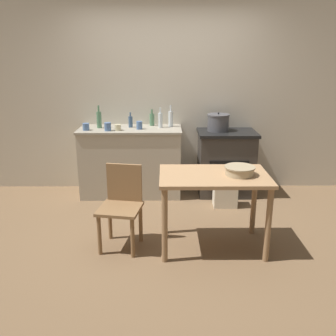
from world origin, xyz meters
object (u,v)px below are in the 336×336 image
flour_sack (225,193)px  bottle_far_left (152,119)px  mixing_bowl_large (240,170)px  work_table (214,186)px  cup_far_right (108,127)px  bottle_center_left (160,120)px  cup_right (86,127)px  chair (122,204)px  bottle_center (171,118)px  cup_mid_right (118,127)px  stove (226,163)px  bottle_mid_left (131,121)px  bottle_left (99,119)px  cup_center_right (139,125)px  stock_pot (218,122)px

flour_sack → bottle_far_left: 1.42m
mixing_bowl_large → bottle_far_left: (-0.89, 1.71, 0.19)m
work_table → cup_far_right: cup_far_right is taller
bottle_center_left → cup_right: 0.98m
work_table → bottle_far_left: size_ratio=4.70×
cup_far_right → work_table: bearing=-47.9°
chair → bottle_center: bearing=81.9°
mixing_bowl_large → cup_mid_right: size_ratio=3.57×
bottle_center_left → cup_mid_right: bearing=-160.2°
chair → cup_far_right: 1.43m
stove → flour_sack: bearing=-98.3°
bottle_far_left → cup_mid_right: bearing=-142.1°
flour_sack → bottle_mid_left: size_ratio=1.77×
bottle_mid_left → bottle_center_left: bearing=-2.6°
chair → flour_sack: (1.20, 0.99, -0.27)m
bottle_left → cup_center_right: bottle_left is taller
chair → bottle_center: bottle_center is taller
bottle_center → stove: bearing=-8.2°
stove → cup_center_right: 1.29m
flour_sack → bottle_left: (-1.64, 0.50, 0.86)m
work_table → cup_far_right: 1.84m
stock_pot → bottle_left: bottle_left is taller
work_table → bottle_mid_left: size_ratio=5.24×
mixing_bowl_large → cup_mid_right: bearing=133.9°
flour_sack → cup_far_right: 1.73m
bottle_center → cup_right: bearing=-167.5°
stock_pot → bottle_center_left: size_ratio=1.11×
bottle_far_left → bottle_left: (-0.70, -0.16, 0.03)m
stove → work_table: bearing=-103.4°
mixing_bowl_large → cup_center_right: cup_center_right is taller
flour_sack → bottle_center_left: bearing=147.7°
chair → bottle_mid_left: bottle_mid_left is taller
bottle_far_left → bottle_center_left: 0.18m
stock_pot → bottle_center: size_ratio=1.04×
cup_right → cup_far_right: size_ratio=0.86×
stock_pot → bottle_center: bearing=174.3°
bottle_far_left → flour_sack: bearing=-35.0°
work_table → bottle_center: bearing=103.7°
stock_pot → bottle_far_left: bottle_far_left is taller
mixing_bowl_large → cup_mid_right: (-1.33, 1.38, 0.15)m
chair → bottle_far_left: size_ratio=3.70×
flour_sack → cup_mid_right: (-1.38, 0.32, 0.78)m
stove → flour_sack: stove is taller
bottle_mid_left → cup_mid_right: bearing=-124.2°
chair → bottle_mid_left: size_ratio=4.12×
bottle_far_left → bottle_left: size_ratio=0.75×
bottle_mid_left → cup_mid_right: (-0.15, -0.22, -0.04)m
flour_sack → stock_pot: bearing=95.4°
stove → cup_right: 1.94m
stock_pot → cup_mid_right: 1.34m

